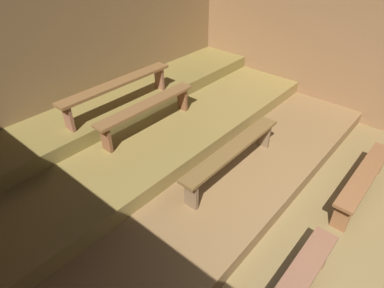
% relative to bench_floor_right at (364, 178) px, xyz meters
% --- Properties ---
extents(ground, '(7.15, 5.63, 0.08)m').
position_rel_bench_floor_right_xyz_m(ground, '(-1.08, 1.95, -0.39)').
color(ground, olive).
extents(wall_back, '(7.15, 0.06, 2.63)m').
position_rel_bench_floor_right_xyz_m(wall_back, '(-1.08, 4.39, 0.96)').
color(wall_back, olive).
rests_on(wall_back, ground).
extents(wall_right, '(0.06, 5.63, 2.63)m').
position_rel_bench_floor_right_xyz_m(wall_right, '(2.13, 1.95, 0.96)').
color(wall_right, olive).
rests_on(wall_right, ground).
extents(platform_lower, '(6.35, 3.72, 0.23)m').
position_rel_bench_floor_right_xyz_m(platform_lower, '(-1.08, 2.50, -0.24)').
color(platform_lower, olive).
rests_on(platform_lower, ground).
extents(platform_middle, '(6.35, 2.39, 0.23)m').
position_rel_bench_floor_right_xyz_m(platform_middle, '(-1.08, 3.17, -0.02)').
color(platform_middle, olive).
rests_on(platform_middle, platform_lower).
extents(platform_upper, '(6.35, 1.07, 0.23)m').
position_rel_bench_floor_right_xyz_m(platform_upper, '(-1.08, 3.83, 0.21)').
color(platform_upper, olive).
rests_on(platform_upper, platform_middle).
extents(bench_floor_right, '(1.71, 0.24, 0.44)m').
position_rel_bench_floor_right_xyz_m(bench_floor_right, '(0.00, 0.00, 0.00)').
color(bench_floor_right, brown).
rests_on(bench_floor_right, ground).
extents(bench_lower_center, '(1.99, 0.24, 0.44)m').
position_rel_bench_floor_right_xyz_m(bench_lower_center, '(-0.94, 1.51, 0.23)').
color(bench_lower_center, brown).
rests_on(bench_lower_center, platform_lower).
extents(bench_middle_center, '(1.86, 0.24, 0.44)m').
position_rel_bench_floor_right_xyz_m(bench_middle_center, '(-1.12, 3.01, 0.45)').
color(bench_middle_center, brown).
rests_on(bench_middle_center, platform_middle).
extents(bench_upper_center, '(2.07, 0.24, 0.44)m').
position_rel_bench_floor_right_xyz_m(bench_upper_center, '(-1.22, 3.57, 0.69)').
color(bench_upper_center, brown).
rests_on(bench_upper_center, platform_upper).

